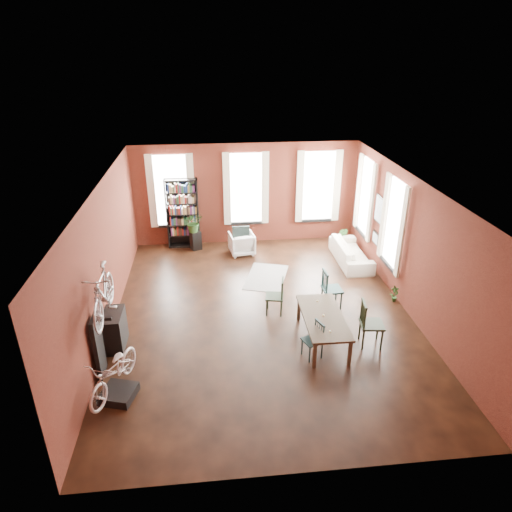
{
  "coord_description": "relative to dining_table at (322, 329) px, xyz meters",
  "views": [
    {
      "loc": [
        -1.14,
        -9.27,
        5.95
      ],
      "look_at": [
        -0.09,
        0.6,
        1.28
      ],
      "focal_mm": 32.0,
      "sensor_mm": 36.0,
      "label": 1
    }
  ],
  "objects": [
    {
      "name": "plant_on_stand",
      "position": [
        -2.83,
        5.2,
        0.52
      ],
      "size": [
        0.69,
        0.74,
        0.49
      ],
      "primitive_type": "imported",
      "rotation": [
        0.0,
        0.0,
        0.24
      ],
      "color": "#2A5321",
      "rests_on": "plant_stand"
    },
    {
      "name": "plant_small",
      "position": [
        2.21,
        1.46,
        -0.24
      ],
      "size": [
        0.29,
        0.45,
        0.15
      ],
      "primitive_type": "imported",
      "rotation": [
        0.0,
        0.0,
        0.17
      ],
      "color": "#265120",
      "rests_on": "ground"
    },
    {
      "name": "bike_wall_rack",
      "position": [
        -4.56,
        -0.59,
        0.33
      ],
      "size": [
        0.16,
        0.6,
        1.3
      ],
      "primitive_type": "cube",
      "color": "black",
      "rests_on": "ground"
    },
    {
      "name": "white_armchair",
      "position": [
        -1.39,
        4.74,
        0.05
      ],
      "size": [
        0.82,
        0.78,
        0.74
      ],
      "primitive_type": "imported",
      "rotation": [
        0.0,
        0.0,
        3.29
      ],
      "color": "silver",
      "rests_on": "ground"
    },
    {
      "name": "dining_chair_d",
      "position": [
        0.56,
        1.38,
        0.18
      ],
      "size": [
        0.48,
        0.48,
        0.99
      ],
      "primitive_type": "cube",
      "rotation": [
        0.0,
        0.0,
        1.63
      ],
      "color": "#193838",
      "rests_on": "ground"
    },
    {
      "name": "dining_table",
      "position": [
        0.0,
        0.0,
        0.0
      ],
      "size": [
        0.87,
        1.89,
        0.64
      ],
      "primitive_type": "cube",
      "rotation": [
        0.0,
        0.0,
        -0.01
      ],
      "color": "#453929",
      "rests_on": "ground"
    },
    {
      "name": "striped_rug",
      "position": [
        -0.83,
        3.09,
        -0.31
      ],
      "size": [
        1.47,
        1.88,
        0.01
      ],
      "primitive_type": "cube",
      "rotation": [
        0.0,
        0.0,
        -0.3
      ],
      "color": "black",
      "rests_on": "ground"
    },
    {
      "name": "dining_chair_a",
      "position": [
        -0.34,
        -0.5,
        0.08
      ],
      "size": [
        0.47,
        0.47,
        0.79
      ],
      "primitive_type": "cube",
      "rotation": [
        0.0,
        0.0,
        -1.22
      ],
      "color": "#193638",
      "rests_on": "ground"
    },
    {
      "name": "room",
      "position": [
        -0.91,
        1.83,
        1.82
      ],
      "size": [
        9.0,
        9.04,
        3.22
      ],
      "color": "black",
      "rests_on": "ground"
    },
    {
      "name": "plant_stand",
      "position": [
        -2.8,
        5.23,
        -0.02
      ],
      "size": [
        0.39,
        0.39,
        0.6
      ],
      "primitive_type": "cube",
      "rotation": [
        0.0,
        0.0,
        0.41
      ],
      "color": "black",
      "rests_on": "ground"
    },
    {
      "name": "bike_trainer",
      "position": [
        -4.13,
        -1.33,
        -0.24
      ],
      "size": [
        0.73,
        0.73,
        0.17
      ],
      "primitive_type": "cube",
      "rotation": [
        0.0,
        0.0,
        -0.29
      ],
      "color": "black",
      "rests_on": "ground"
    },
    {
      "name": "bookshelf",
      "position": [
        -3.16,
        5.51,
        0.78
      ],
      "size": [
        1.0,
        0.32,
        2.2
      ],
      "primitive_type": "cube",
      "color": "black",
      "rests_on": "ground"
    },
    {
      "name": "bicycle_hung",
      "position": [
        -4.31,
        -0.59,
        1.81
      ],
      "size": [
        0.47,
        1.0,
        1.66
      ],
      "primitive_type": "imported",
      "color": "#A5A8AD",
      "rests_on": "bike_wall_rack"
    },
    {
      "name": "plant_by_sofa",
      "position": [
        1.77,
        4.83,
        -0.16
      ],
      "size": [
        0.62,
        0.79,
        0.31
      ],
      "primitive_type": "imported",
      "rotation": [
        0.0,
        0.0,
        -0.38
      ],
      "color": "#265421",
      "rests_on": "ground"
    },
    {
      "name": "dining_chair_c",
      "position": [
        1.0,
        -0.23,
        0.2
      ],
      "size": [
        0.54,
        0.54,
        1.04
      ],
      "primitive_type": "cube",
      "rotation": [
        0.0,
        0.0,
        1.44
      ],
      "color": "#202F1C",
      "rests_on": "ground"
    },
    {
      "name": "dining_chair_b",
      "position": [
        -0.87,
        1.25,
        0.13
      ],
      "size": [
        0.5,
        0.5,
        0.91
      ],
      "primitive_type": "cube",
      "rotation": [
        0.0,
        0.0,
        -1.77
      ],
      "color": "black",
      "rests_on": "ground"
    },
    {
      "name": "cream_sofa",
      "position": [
        1.79,
        3.81,
        0.09
      ],
      "size": [
        0.61,
        2.08,
        0.81
      ],
      "primitive_type": "imported",
      "rotation": [
        0.0,
        0.0,
        1.57
      ],
      "color": "beige",
      "rests_on": "ground"
    },
    {
      "name": "bicycle_floor",
      "position": [
        -4.16,
        -1.31,
        0.63
      ],
      "size": [
        0.79,
        0.95,
        1.56
      ],
      "primitive_type": "imported",
      "rotation": [
        0.0,
        0.0,
        -0.35
      ],
      "color": "beige",
      "rests_on": "bike_trainer"
    },
    {
      "name": "console_table",
      "position": [
        -4.44,
        0.31,
        0.08
      ],
      "size": [
        0.4,
        0.8,
        0.8
      ],
      "primitive_type": "cube",
      "color": "black",
      "rests_on": "ground"
    }
  ]
}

